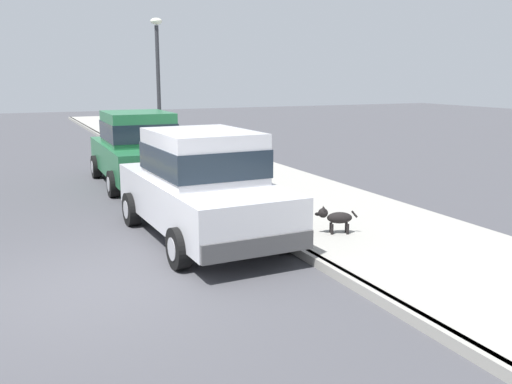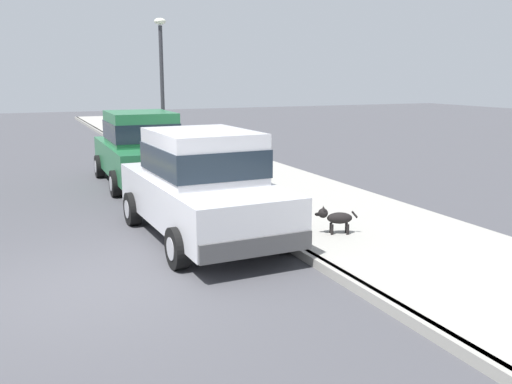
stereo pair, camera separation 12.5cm
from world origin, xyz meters
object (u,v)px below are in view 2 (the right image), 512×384
Objects in this scene: street_lamp at (162,73)px; car_green_sedan at (141,147)px; dog_black at (336,218)px; fire_hydrant at (243,186)px; car_silver_sedan at (202,184)px.

car_green_sedan is at bearing -115.90° from street_lamp.
dog_black is 3.07m from fire_hydrant.
fire_hydrant is at bearing 50.62° from car_silver_sedan.
street_lamp is (-0.10, 6.34, 2.43)m from fire_hydrant.
car_silver_sedan is 8.58m from street_lamp.
dog_black is 9.71m from street_lamp.
car_silver_sedan is 1.05× the size of street_lamp.
car_green_sedan is (0.12, 5.48, 0.00)m from car_silver_sedan.
fire_hydrant is (-0.49, 3.03, 0.05)m from dog_black.
car_green_sedan is 6.38× the size of fire_hydrant.
car_silver_sedan is 2.41m from dog_black.
car_silver_sedan reaches higher than dog_black.
car_green_sedan is at bearing 106.27° from dog_black.
street_lamp is (1.45, 8.24, 1.92)m from car_silver_sedan.
car_green_sedan reaches higher than fire_hydrant.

